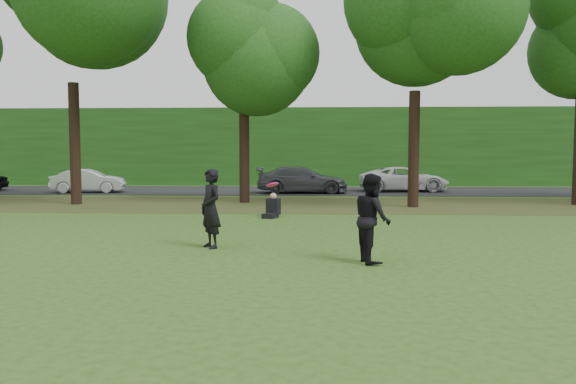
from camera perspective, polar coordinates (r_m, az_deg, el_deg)
The scene contains 10 objects.
ground at distance 10.58m, azimuth 2.43°, elevation -8.20°, with size 120.00×120.00×0.00m, color #2A4B17.
leaf_litter at distance 23.44m, azimuth 2.59°, elevation -1.30°, with size 60.00×7.00×0.01m, color #463119.
street at distance 31.41m, azimuth 2.63°, elevation 0.13°, with size 70.00×7.00×0.02m, color black.
far_hedge at distance 37.33m, azimuth 2.65°, elevation 4.61°, with size 70.00×3.00×5.00m, color #1F4614.
player_left at distance 13.19m, azimuth -7.86°, elevation -1.67°, with size 0.67×0.44×1.85m, color black.
player_right at distance 11.50m, azimuth 8.55°, elevation -2.64°, with size 0.88×0.69×1.82m, color black.
parked_cars at distance 30.31m, azimuth -0.72°, elevation 1.28°, with size 41.66×3.76×1.46m.
frisbee at distance 12.48m, azimuth -1.61°, elevation 0.74°, with size 0.30×0.28×0.16m.
seated_person at distance 19.05m, azimuth -1.59°, elevation -1.66°, with size 0.62×0.82×0.83m.
tree_line at distance 23.92m, azimuth 1.80°, elevation 17.72°, with size 55.30×7.90×12.31m.
Camera 1 is at (0.05, -10.33, 2.28)m, focal length 35.00 mm.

